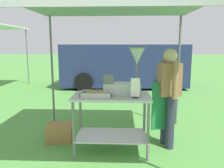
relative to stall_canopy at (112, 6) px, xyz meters
name	(u,v)px	position (x,y,z in m)	size (l,w,h in m)	color
ground_plane	(110,92)	(-0.28, 4.51, -2.22)	(70.00, 70.00, 0.00)	#519342
stall_canopy	(112,6)	(0.00, 0.00, 0.00)	(2.84, 2.56, 2.30)	slate
donut_cart	(111,111)	(0.00, -0.10, -1.56)	(1.17, 0.66, 0.91)	#B7B7BC
donut_tray	(97,95)	(-0.21, -0.18, -1.29)	(0.46, 0.30, 0.07)	#B7B7BC
donut_fryer	(126,78)	(0.21, -0.04, -1.05)	(0.62, 0.28, 0.73)	#B7B7BC
menu_sign	(135,89)	(0.35, -0.27, -1.19)	(0.13, 0.05, 0.29)	black
vendor	(168,93)	(0.91, 0.15, -1.32)	(0.47, 0.54, 1.61)	#2D3347
supply_crate	(60,133)	(-0.93, 0.26, -2.08)	(0.48, 0.42, 0.29)	olive
van_navy	(124,65)	(0.24, 5.66, -1.35)	(4.87, 2.22, 1.69)	navy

